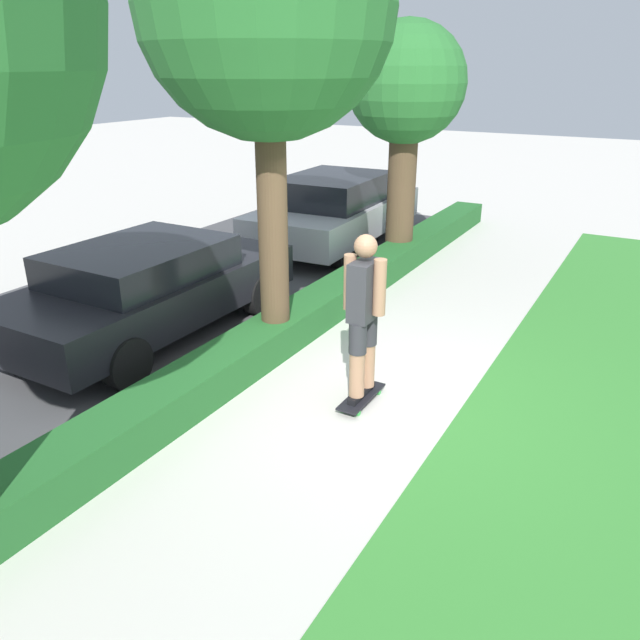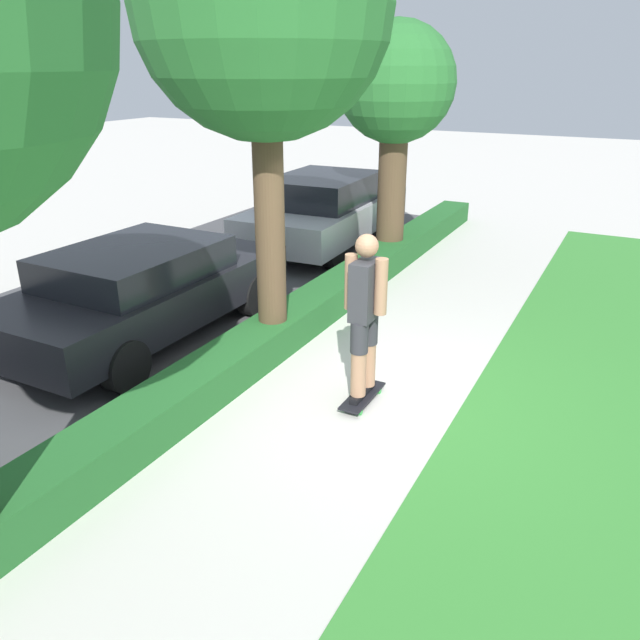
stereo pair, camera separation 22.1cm
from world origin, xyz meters
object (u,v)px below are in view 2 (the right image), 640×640
Objects in this scene: tree_far at (396,91)px; tree_mid at (263,10)px; parked_car_middle at (144,289)px; skater_person at (365,313)px; parked_car_rear at (325,209)px; skateboard at (362,396)px.

tree_mid is at bearing -178.03° from tree_far.
parked_car_middle is at bearing 103.70° from tree_mid.
skater_person is at bearing -114.29° from tree_mid.
tree_mid is 1.20× the size of parked_car_rear.
skater_person reaches higher than skateboard.
skateboard is at bearing -1.19° from skater_person.
tree_far is 2.82m from parked_car_rear.
tree_far is 5.65m from parked_car_middle.
parked_car_middle is at bearing 161.85° from tree_far.
skater_person is 3.43m from tree_mid.
skater_person is at bearing -161.34° from tree_far.
parked_car_rear reaches higher than skateboard.
skateboard is at bearing -151.25° from parked_car_rear.
skateboard is at bearing -161.34° from tree_far.
tree_mid is 6.11m from parked_car_rear.
skater_person is at bearing -94.59° from parked_car_middle.
tree_far is at bearing 18.66° from skateboard.
parked_car_middle is (0.29, 3.34, 0.63)m from skateboard.
tree_far is (5.17, 1.75, 2.98)m from skateboard.
tree_mid is at bearing 65.71° from skateboard.
parked_car_middle is at bearing 177.78° from parked_car_rear.
tree_mid reaches higher than parked_car_rear.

